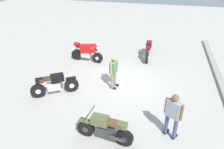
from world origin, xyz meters
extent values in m
plane|color=#ADAAA3|center=(0.00, 0.00, 0.00)|extent=(40.00, 40.00, 0.00)
cylinder|color=black|center=(-1.88, -1.87, 0.30)|extent=(0.23, 0.61, 0.60)
cylinder|color=black|center=(-2.04, -3.21, 0.30)|extent=(0.29, 0.62, 0.60)
cylinder|color=silver|center=(-1.88, -1.87, 0.30)|extent=(0.20, 0.23, 0.21)
cylinder|color=silver|center=(-2.04, -3.21, 0.30)|extent=(0.20, 0.23, 0.21)
cube|color=silver|center=(-1.96, -2.59, 0.40)|extent=(0.34, 0.59, 0.32)
cube|color=red|center=(-1.94, -2.44, 0.80)|extent=(0.47, 1.02, 0.57)
cone|color=red|center=(-1.88, -1.93, 0.95)|extent=(0.38, 0.39, 0.39)
cube|color=black|center=(-1.99, -2.84, 0.87)|extent=(0.33, 0.63, 0.12)
cube|color=red|center=(-2.03, -3.14, 0.95)|extent=(0.26, 0.37, 0.23)
cylinder|color=silver|center=(-1.94, -3.10, 0.77)|extent=(0.14, 0.40, 0.17)
cylinder|color=silver|center=(-2.10, -3.08, 0.77)|extent=(0.14, 0.40, 0.17)
cylinder|color=silver|center=(-1.90, -2.07, 0.97)|extent=(0.70, 0.12, 0.04)
sphere|color=silver|center=(-1.87, -1.85, 0.90)|extent=(0.16, 0.16, 0.16)
cylinder|color=black|center=(-3.97, 0.88, 0.32)|extent=(0.64, 0.13, 0.64)
cylinder|color=black|center=(-2.52, 0.89, 0.32)|extent=(0.64, 0.13, 0.64)
cylinder|color=silver|center=(-3.97, 0.88, 0.32)|extent=(0.23, 0.14, 0.22)
cylinder|color=silver|center=(-2.52, 0.89, 0.32)|extent=(0.23, 0.14, 0.22)
cube|color=silver|center=(-3.20, 0.89, 0.42)|extent=(0.56, 0.29, 0.32)
cube|color=maroon|center=(-3.40, 0.89, 0.82)|extent=(0.56, 0.33, 0.30)
cube|color=maroon|center=(-3.97, 0.88, 0.67)|extent=(0.44, 0.16, 0.08)
cube|color=black|center=(-2.95, 0.89, 0.84)|extent=(0.60, 0.27, 0.12)
cube|color=maroon|center=(-2.65, 0.89, 0.82)|extent=(0.32, 0.22, 0.18)
cylinder|color=silver|center=(-2.79, 0.72, 0.37)|extent=(0.56, 0.11, 0.16)
cylinder|color=silver|center=(-3.73, 0.88, 1.07)|extent=(0.04, 0.70, 0.04)
sphere|color=silver|center=(-3.95, 0.88, 0.87)|extent=(0.16, 0.16, 0.16)
cylinder|color=black|center=(1.28, -2.13, 0.32)|extent=(0.45, 0.60, 0.64)
cylinder|color=black|center=(2.06, -3.34, 0.32)|extent=(0.45, 0.60, 0.64)
cylinder|color=silver|center=(1.28, -2.13, 0.32)|extent=(0.24, 0.26, 0.22)
cylinder|color=silver|center=(2.06, -3.34, 0.32)|extent=(0.24, 0.26, 0.22)
cube|color=silver|center=(1.70, -2.78, 0.42)|extent=(0.54, 0.62, 0.32)
cube|color=black|center=(1.59, -2.61, 0.82)|extent=(0.57, 0.64, 0.30)
cube|color=black|center=(1.28, -2.13, 0.67)|extent=(0.37, 0.46, 0.08)
cube|color=#4C2D19|center=(1.83, -2.99, 0.84)|extent=(0.54, 0.65, 0.12)
cube|color=black|center=(2.00, -3.24, 0.82)|extent=(0.36, 0.39, 0.18)
cylinder|color=silver|center=(1.77, -3.20, 0.37)|extent=(0.39, 0.53, 0.16)
cylinder|color=silver|center=(1.41, -2.33, 1.07)|extent=(0.61, 0.41, 0.04)
sphere|color=silver|center=(1.29, -2.15, 0.87)|extent=(0.16, 0.16, 0.16)
cylinder|color=black|center=(3.71, -0.56, 0.30)|extent=(0.22, 0.61, 0.60)
cylinder|color=black|center=(3.84, 0.78, 0.30)|extent=(0.22, 0.61, 0.60)
cylinder|color=#333333|center=(3.71, -0.56, 0.30)|extent=(0.20, 0.23, 0.21)
cylinder|color=#333333|center=(3.84, 0.78, 0.30)|extent=(0.20, 0.23, 0.21)
cube|color=#333333|center=(3.78, 0.16, 0.40)|extent=(0.33, 0.58, 0.32)
cube|color=#515B38|center=(3.76, -0.04, 0.80)|extent=(0.37, 0.59, 0.30)
cube|color=#515B38|center=(3.71, -0.56, 0.63)|extent=(0.20, 0.45, 0.08)
cube|color=brown|center=(3.80, 0.41, 0.82)|extent=(0.32, 0.62, 0.12)
cube|color=#515B38|center=(3.83, 0.71, 0.80)|extent=(0.25, 0.34, 0.18)
cylinder|color=#333333|center=(3.99, 0.54, 0.35)|extent=(0.16, 0.57, 0.16)
cylinder|color=#333333|center=(3.73, -0.36, 1.05)|extent=(0.70, 0.10, 0.04)
sphere|color=silver|center=(3.71, -0.58, 0.85)|extent=(0.16, 0.16, 0.16)
cylinder|color=gray|center=(0.62, -0.40, 0.39)|extent=(0.15, 0.15, 0.78)
cube|color=black|center=(0.63, -0.34, 0.04)|extent=(0.15, 0.28, 0.08)
cylinder|color=gray|center=(0.32, -0.34, 0.39)|extent=(0.15, 0.15, 0.78)
cube|color=black|center=(0.33, -0.28, 0.04)|extent=(0.15, 0.28, 0.08)
cube|color=#4C7F4C|center=(0.47, -0.37, 1.05)|extent=(0.47, 0.31, 0.55)
cylinder|color=tan|center=(0.73, -0.42, 1.07)|extent=(0.11, 0.11, 0.52)
cylinder|color=tan|center=(0.21, -0.31, 1.07)|extent=(0.11, 0.11, 0.52)
sphere|color=tan|center=(0.47, -0.37, 1.46)|extent=(0.21, 0.21, 0.21)
cylinder|color=#384772|center=(3.17, 2.36, 0.42)|extent=(0.18, 0.18, 0.85)
cube|color=black|center=(3.12, 2.40, 0.04)|extent=(0.27, 0.22, 0.08)
cylinder|color=#384772|center=(2.99, 2.08, 0.42)|extent=(0.18, 0.18, 0.85)
cube|color=black|center=(2.94, 2.11, 0.04)|extent=(0.27, 0.22, 0.08)
cube|color=#99999E|center=(3.08, 2.22, 1.15)|extent=(0.44, 0.52, 0.60)
cylinder|color=brown|center=(3.23, 2.46, 1.16)|extent=(0.12, 0.12, 0.56)
cylinder|color=brown|center=(2.93, 1.98, 1.16)|extent=(0.12, 0.12, 0.56)
sphere|color=brown|center=(3.08, 2.22, 1.59)|extent=(0.23, 0.23, 0.23)
camera|label=1|loc=(8.83, 1.61, 5.44)|focal=34.42mm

